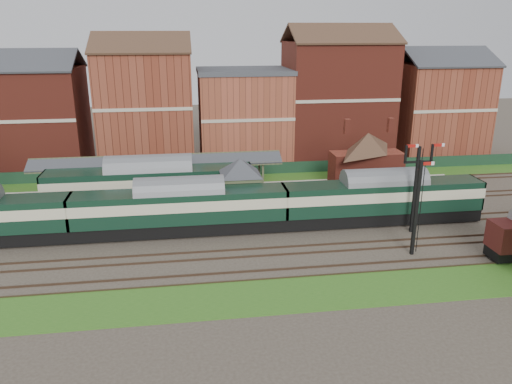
{
  "coord_description": "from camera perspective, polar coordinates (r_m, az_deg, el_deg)",
  "views": [
    {
      "loc": [
        -8.05,
        -42.22,
        17.74
      ],
      "look_at": [
        -1.67,
        2.0,
        3.0
      ],
      "focal_mm": 35.0,
      "sensor_mm": 36.0,
      "label": 1
    }
  ],
  "objects": [
    {
      "name": "ground",
      "position": [
        46.5,
        2.4,
        -4.19
      ],
      "size": [
        160.0,
        160.0,
        0.0
      ],
      "primitive_type": "plane",
      "color": "#473D33",
      "rests_on": "ground"
    },
    {
      "name": "grass_back",
      "position": [
        61.39,
        -0.32,
        1.49
      ],
      "size": [
        90.0,
        4.5,
        0.06
      ],
      "primitive_type": "cube",
      "color": "#2D6619",
      "rests_on": "ground"
    },
    {
      "name": "grass_front",
      "position": [
        35.95,
        5.95,
        -11.37
      ],
      "size": [
        90.0,
        5.0,
        0.06
      ],
      "primitive_type": "cube",
      "color": "#2D6619",
      "rests_on": "ground"
    },
    {
      "name": "fence",
      "position": [
        63.09,
        -0.57,
        2.64
      ],
      "size": [
        90.0,
        0.12,
        1.5
      ],
      "primitive_type": "cube",
      "color": "#193823",
      "rests_on": "ground"
    },
    {
      "name": "platform",
      "position": [
        54.85,
        -4.6,
        -0.12
      ],
      "size": [
        55.0,
        3.4,
        1.0
      ],
      "primitive_type": "cube",
      "color": "#2D2D2D",
      "rests_on": "ground"
    },
    {
      "name": "signal_box",
      "position": [
        48.01,
        -1.78,
        0.61
      ],
      "size": [
        5.4,
        5.4,
        6.0
      ],
      "color": "#657251",
      "rests_on": "ground"
    },
    {
      "name": "brick_hut",
      "position": [
        50.12,
        7.37,
        -1.17
      ],
      "size": [
        3.2,
        2.64,
        2.94
      ],
      "color": "maroon",
      "rests_on": "ground"
    },
    {
      "name": "station_building",
      "position": [
        57.39,
        12.53,
        3.92
      ],
      "size": [
        8.1,
        8.1,
        5.9
      ],
      "color": "maroon",
      "rests_on": "platform"
    },
    {
      "name": "canopy",
      "position": [
        53.7,
        -11.12,
        3.73
      ],
      "size": [
        26.0,
        3.89,
        4.08
      ],
      "color": "#4A5535",
      "rests_on": "platform"
    },
    {
      "name": "semaphore_bracket",
      "position": [
        46.41,
        17.84,
        0.95
      ],
      "size": [
        3.6,
        0.25,
        8.18
      ],
      "color": "black",
      "rests_on": "ground"
    },
    {
      "name": "semaphore_siding",
      "position": [
        41.86,
        17.9,
        -1.6
      ],
      "size": [
        1.23,
        0.25,
        8.0
      ],
      "color": "black",
      "rests_on": "ground"
    },
    {
      "name": "town_backdrop",
      "position": [
        68.53,
        -1.53,
        9.24
      ],
      "size": [
        69.0,
        10.0,
        16.0
      ],
      "color": "maroon",
      "rests_on": "ground"
    },
    {
      "name": "dmu_train",
      "position": [
        44.89,
        -8.64,
        -1.76
      ],
      "size": [
        56.64,
        2.98,
        4.35
      ],
      "color": "black",
      "rests_on": "ground"
    },
    {
      "name": "platform_railcar",
      "position": [
        51.12,
        -12.0,
        0.79
      ],
      "size": [
        20.55,
        3.23,
        4.73
      ],
      "color": "black",
      "rests_on": "ground"
    }
  ]
}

